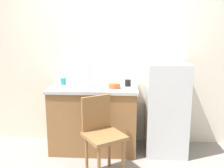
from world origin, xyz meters
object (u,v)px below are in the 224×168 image
cup_black (128,83)px  dish_tray (83,85)px  terracotta_bowl (114,86)px  cup_teal (63,81)px  chair (102,132)px  refrigerator (166,108)px

cup_black → dish_tray: bearing=-171.9°
terracotta_bowl → cup_teal: (-0.73, 0.20, 0.01)m
chair → terracotta_bowl: 0.69m
chair → terracotta_bowl: size_ratio=5.62×
chair → dish_tray: dish_tray is taller
chair → dish_tray: size_ratio=3.18×
chair → cup_teal: (-0.62, 0.74, 0.44)m
refrigerator → dish_tray: 1.16m
terracotta_bowl → cup_black: 0.23m
chair → cup_teal: size_ratio=9.52×
dish_tray → cup_teal: 0.34m
terracotta_bowl → cup_black: bearing=39.2°
dish_tray → terracotta_bowl: 0.43m
refrigerator → dish_tray: size_ratio=4.35×
dish_tray → cup_teal: bearing=154.0°
refrigerator → terracotta_bowl: (-0.69, -0.08, 0.31)m
cup_teal → cup_black: cup_teal is taller
refrigerator → chair: bearing=-142.2°
chair → refrigerator: bearing=3.0°
terracotta_bowl → cup_teal: 0.76m
terracotta_bowl → cup_teal: cup_teal is taller
terracotta_bowl → dish_tray: bearing=172.6°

